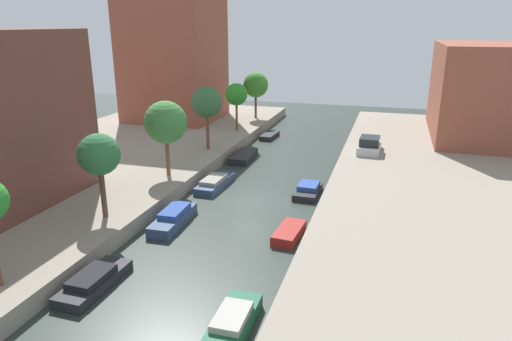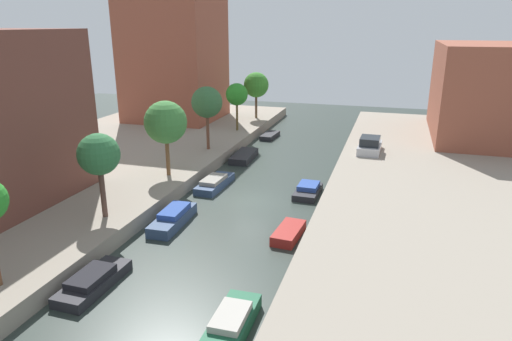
{
  "view_description": "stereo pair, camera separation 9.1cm",
  "coord_description": "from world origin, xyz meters",
  "px_view_note": "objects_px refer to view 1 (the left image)",
  "views": [
    {
      "loc": [
        9.04,
        -28.84,
        12.05
      ],
      "look_at": [
        -0.66,
        3.46,
        1.17
      ],
      "focal_mm": 32.17,
      "sensor_mm": 36.0,
      "label": 1
    },
    {
      "loc": [
        9.13,
        -28.82,
        12.05
      ],
      "look_at": [
        -0.66,
        3.46,
        1.17
      ],
      "focal_mm": 32.17,
      "sensor_mm": 36.0,
      "label": 2
    }
  ],
  "objects_px": {
    "moored_boat_left_2": "(173,218)",
    "apartment_tower_far": "(173,39)",
    "moored_boat_left_4": "(244,156)",
    "street_tree_1": "(99,155)",
    "street_tree_2": "(166,123)",
    "moored_boat_left_3": "(215,183)",
    "low_block_right": "(488,91)",
    "moored_boat_left_5": "(270,136)",
    "parked_car": "(370,146)",
    "moored_boat_right_2": "(289,233)",
    "street_tree_3": "(207,103)",
    "street_tree_5": "(256,85)",
    "moored_boat_left_1": "(94,281)",
    "moored_boat_right_1": "(233,322)",
    "moored_boat_right_3": "(308,190)",
    "street_tree_4": "(236,95)"
  },
  "relations": [
    {
      "from": "moored_boat_left_2",
      "to": "apartment_tower_far",
      "type": "bearing_deg",
      "value": 115.49
    },
    {
      "from": "moored_boat_left_2",
      "to": "moored_boat_left_4",
      "type": "bearing_deg",
      "value": 90.95
    },
    {
      "from": "street_tree_1",
      "to": "street_tree_2",
      "type": "height_order",
      "value": "street_tree_2"
    },
    {
      "from": "moored_boat_left_3",
      "to": "low_block_right",
      "type": "bearing_deg",
      "value": 42.35
    },
    {
      "from": "moored_boat_left_2",
      "to": "moored_boat_left_5",
      "type": "distance_m",
      "value": 23.6
    },
    {
      "from": "street_tree_2",
      "to": "low_block_right",
      "type": "bearing_deg",
      "value": 39.63
    },
    {
      "from": "apartment_tower_far",
      "to": "parked_car",
      "type": "bearing_deg",
      "value": -21.12
    },
    {
      "from": "moored_boat_left_5",
      "to": "moored_boat_right_2",
      "type": "height_order",
      "value": "moored_boat_right_2"
    },
    {
      "from": "street_tree_3",
      "to": "moored_boat_left_5",
      "type": "distance_m",
      "value": 11.35
    },
    {
      "from": "street_tree_5",
      "to": "moored_boat_right_2",
      "type": "bearing_deg",
      "value": -69.61
    },
    {
      "from": "moored_boat_left_1",
      "to": "moored_boat_right_1",
      "type": "bearing_deg",
      "value": -8.17
    },
    {
      "from": "street_tree_2",
      "to": "moored_boat_left_1",
      "type": "distance_m",
      "value": 14.9
    },
    {
      "from": "street_tree_5",
      "to": "moored_boat_right_3",
      "type": "xyz_separation_m",
      "value": [
        10.5,
        -21.56,
        -4.63
      ]
    },
    {
      "from": "low_block_right",
      "to": "street_tree_4",
      "type": "height_order",
      "value": "low_block_right"
    },
    {
      "from": "street_tree_2",
      "to": "street_tree_5",
      "type": "xyz_separation_m",
      "value": [
        0.0,
        23.04,
        -0.09
      ]
    },
    {
      "from": "low_block_right",
      "to": "parked_car",
      "type": "relative_size",
      "value": 3.81
    },
    {
      "from": "apartment_tower_far",
      "to": "moored_boat_left_3",
      "type": "distance_m",
      "value": 24.92
    },
    {
      "from": "street_tree_3",
      "to": "moored_boat_left_1",
      "type": "height_order",
      "value": "street_tree_3"
    },
    {
      "from": "street_tree_2",
      "to": "moored_boat_left_2",
      "type": "relative_size",
      "value": 1.23
    },
    {
      "from": "low_block_right",
      "to": "street_tree_2",
      "type": "height_order",
      "value": "low_block_right"
    },
    {
      "from": "parked_car",
      "to": "moored_boat_right_2",
      "type": "relative_size",
      "value": 1.3
    },
    {
      "from": "low_block_right",
      "to": "parked_car",
      "type": "xyz_separation_m",
      "value": [
        -10.64,
        -9.5,
        -4.0
      ]
    },
    {
      "from": "parked_car",
      "to": "moored_boat_left_1",
      "type": "relative_size",
      "value": 0.97
    },
    {
      "from": "parked_car",
      "to": "moored_boat_right_2",
      "type": "xyz_separation_m",
      "value": [
        -3.51,
        -16.95,
        -1.29
      ]
    },
    {
      "from": "street_tree_4",
      "to": "low_block_right",
      "type": "bearing_deg",
      "value": 10.55
    },
    {
      "from": "low_block_right",
      "to": "moored_boat_right_3",
      "type": "bearing_deg",
      "value": -126.94
    },
    {
      "from": "moored_boat_left_4",
      "to": "moored_boat_right_3",
      "type": "distance_m",
      "value": 10.35
    },
    {
      "from": "apartment_tower_far",
      "to": "street_tree_5",
      "type": "distance_m",
      "value": 10.95
    },
    {
      "from": "apartment_tower_far",
      "to": "moored_boat_left_5",
      "type": "height_order",
      "value": "apartment_tower_far"
    },
    {
      "from": "street_tree_5",
      "to": "moored_boat_right_3",
      "type": "bearing_deg",
      "value": -64.02
    },
    {
      "from": "low_block_right",
      "to": "street_tree_5",
      "type": "relative_size",
      "value": 2.85
    },
    {
      "from": "moored_boat_right_2",
      "to": "moored_boat_right_3",
      "type": "distance_m",
      "value": 7.33
    },
    {
      "from": "apartment_tower_far",
      "to": "moored_boat_right_2",
      "type": "xyz_separation_m",
      "value": [
        19.86,
        -25.97,
        -10.0
      ]
    },
    {
      "from": "low_block_right",
      "to": "moored_boat_left_2",
      "type": "bearing_deg",
      "value": -128.82
    },
    {
      "from": "street_tree_2",
      "to": "moored_boat_left_4",
      "type": "relative_size",
      "value": 1.28
    },
    {
      "from": "street_tree_2",
      "to": "moored_boat_left_5",
      "type": "xyz_separation_m",
      "value": [
        3.26,
        17.49,
        -4.81
      ]
    },
    {
      "from": "street_tree_4",
      "to": "moored_boat_right_2",
      "type": "bearing_deg",
      "value": -63.78
    },
    {
      "from": "moored_boat_left_2",
      "to": "moored_boat_right_2",
      "type": "xyz_separation_m",
      "value": [
        7.35,
        0.26,
        -0.13
      ]
    },
    {
      "from": "street_tree_4",
      "to": "moored_boat_right_3",
      "type": "relative_size",
      "value": 1.48
    },
    {
      "from": "street_tree_4",
      "to": "moored_boat_right_3",
      "type": "bearing_deg",
      "value": -54.05
    },
    {
      "from": "street_tree_3",
      "to": "moored_boat_right_1",
      "type": "bearing_deg",
      "value": -65.32
    },
    {
      "from": "moored_boat_right_1",
      "to": "moored_boat_right_3",
      "type": "height_order",
      "value": "moored_boat_right_1"
    },
    {
      "from": "moored_boat_left_3",
      "to": "moored_boat_left_4",
      "type": "xyz_separation_m",
      "value": [
        -0.21,
        7.78,
        -0.05
      ]
    },
    {
      "from": "moored_boat_left_5",
      "to": "street_tree_3",
      "type": "bearing_deg",
      "value": -108.67
    },
    {
      "from": "parked_car",
      "to": "moored_boat_right_2",
      "type": "height_order",
      "value": "parked_car"
    },
    {
      "from": "parked_car",
      "to": "street_tree_5",
      "type": "bearing_deg",
      "value": 140.04
    },
    {
      "from": "moored_boat_right_1",
      "to": "moored_boat_left_1",
      "type": "bearing_deg",
      "value": 171.83
    },
    {
      "from": "low_block_right",
      "to": "moored_boat_left_2",
      "type": "height_order",
      "value": "low_block_right"
    },
    {
      "from": "street_tree_1",
      "to": "apartment_tower_far",
      "type": "bearing_deg",
      "value": 107.83
    },
    {
      "from": "parked_car",
      "to": "moored_boat_right_1",
      "type": "height_order",
      "value": "parked_car"
    }
  ]
}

